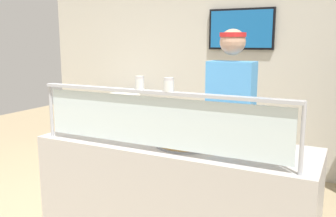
{
  "coord_description": "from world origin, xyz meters",
  "views": [
    {
      "loc": [
        2.1,
        -1.92,
        1.66
      ],
      "look_at": [
        0.93,
        0.37,
        1.18
      ],
      "focal_mm": 38.88,
      "sensor_mm": 36.0,
      "label": 1
    }
  ],
  "objects_px": {
    "pizza_server": "(192,141)",
    "pizza_box_stack": "(120,100)",
    "parmesan_shaker": "(140,84)",
    "pepper_flake_shaker": "(169,86)",
    "pizza_tray": "(186,142)",
    "worker_figure": "(231,120)"
  },
  "relations": [
    {
      "from": "pizza_box_stack",
      "to": "pizza_tray",
      "type": "bearing_deg",
      "value": -45.14
    },
    {
      "from": "pepper_flake_shaker",
      "to": "pizza_server",
      "type": "bearing_deg",
      "value": 75.57
    },
    {
      "from": "pizza_tray",
      "to": "pepper_flake_shaker",
      "type": "height_order",
      "value": "pepper_flake_shaker"
    },
    {
      "from": "pizza_tray",
      "to": "worker_figure",
      "type": "xyz_separation_m",
      "value": [
        0.11,
        0.66,
        0.04
      ]
    },
    {
      "from": "pizza_server",
      "to": "pizza_box_stack",
      "type": "bearing_deg",
      "value": 121.18
    },
    {
      "from": "pizza_tray",
      "to": "pizza_server",
      "type": "distance_m",
      "value": 0.06
    },
    {
      "from": "pizza_tray",
      "to": "parmesan_shaker",
      "type": "bearing_deg",
      "value": -130.98
    },
    {
      "from": "parmesan_shaker",
      "to": "pizza_tray",
      "type": "bearing_deg",
      "value": 49.02
    },
    {
      "from": "worker_figure",
      "to": "pizza_tray",
      "type": "bearing_deg",
      "value": -99.28
    },
    {
      "from": "pizza_server",
      "to": "pepper_flake_shaker",
      "type": "xyz_separation_m",
      "value": [
        -0.06,
        -0.23,
        0.4
      ]
    },
    {
      "from": "worker_figure",
      "to": "pizza_box_stack",
      "type": "height_order",
      "value": "worker_figure"
    },
    {
      "from": "pizza_server",
      "to": "worker_figure",
      "type": "relative_size",
      "value": 0.16
    },
    {
      "from": "parmesan_shaker",
      "to": "worker_figure",
      "type": "distance_m",
      "value": 1.04
    },
    {
      "from": "pizza_server",
      "to": "parmesan_shaker",
      "type": "height_order",
      "value": "parmesan_shaker"
    },
    {
      "from": "pizza_tray",
      "to": "worker_figure",
      "type": "bearing_deg",
      "value": 80.72
    },
    {
      "from": "pizza_tray",
      "to": "pizza_server",
      "type": "bearing_deg",
      "value": -22.04
    },
    {
      "from": "pepper_flake_shaker",
      "to": "worker_figure",
      "type": "bearing_deg",
      "value": 82.61
    },
    {
      "from": "pizza_box_stack",
      "to": "pizza_server",
      "type": "bearing_deg",
      "value": -44.69
    },
    {
      "from": "parmesan_shaker",
      "to": "pepper_flake_shaker",
      "type": "bearing_deg",
      "value": 0.0
    },
    {
      "from": "pizza_server",
      "to": "worker_figure",
      "type": "xyz_separation_m",
      "value": [
        0.06,
        0.68,
        0.02
      ]
    },
    {
      "from": "pizza_server",
      "to": "worker_figure",
      "type": "height_order",
      "value": "worker_figure"
    },
    {
      "from": "parmesan_shaker",
      "to": "pepper_flake_shaker",
      "type": "xyz_separation_m",
      "value": [
        0.21,
        0.0,
        -0.0
      ]
    }
  ]
}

